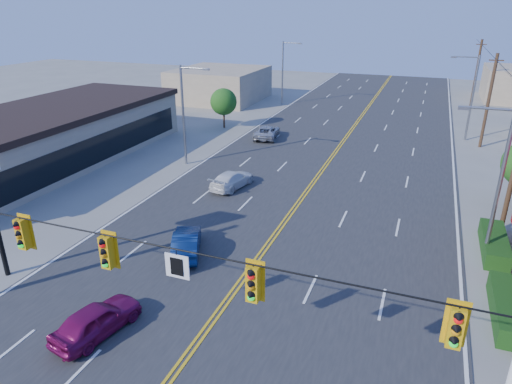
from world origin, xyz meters
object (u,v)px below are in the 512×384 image
(signal_span, at_px, (140,274))
(car_white, at_px, (232,180))
(car_magenta, at_px, (97,321))
(car_silver, at_px, (267,132))
(car_blue, at_px, (186,243))

(signal_span, relative_size, car_white, 5.95)
(car_white, bearing_deg, signal_span, 115.81)
(signal_span, distance_m, car_magenta, 6.06)
(car_magenta, bearing_deg, car_silver, -72.09)
(car_white, xyz_separation_m, car_silver, (-2.06, 13.23, 0.03))
(car_blue, bearing_deg, car_white, -105.23)
(signal_span, distance_m, car_white, 19.57)
(signal_span, xyz_separation_m, car_silver, (-7.19, 31.63, -4.26))
(car_magenta, distance_m, car_blue, 6.91)
(signal_span, distance_m, car_silver, 32.71)
(car_blue, bearing_deg, car_magenta, 63.78)
(signal_span, bearing_deg, car_blue, 112.06)
(car_blue, bearing_deg, signal_span, 87.75)
(car_blue, distance_m, car_white, 9.61)
(car_blue, distance_m, car_silver, 23.00)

